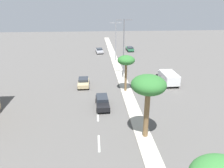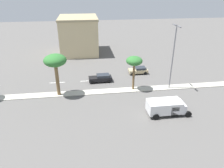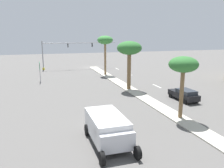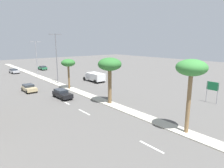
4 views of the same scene
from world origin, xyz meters
TOP-DOWN VIEW (x-y plane):
  - ground_plane at (0.00, 36.72)m, footprint 160.00×160.00m
  - median_curb at (0.00, 47.21)m, footprint 1.80×94.43m
  - lane_stripe_outboard at (-4.92, 23.55)m, footprint 0.20×2.80m
  - lane_stripe_rear at (-4.92, 29.30)m, footprint 0.20×2.80m
  - commercial_building at (-24.02, 27.85)m, footprint 11.73×9.69m
  - palm_tree_leading at (0.17, 24.35)m, footprint 3.56×3.56m
  - palm_tree_inboard at (-0.18, 37.06)m, footprint 2.75×2.75m
  - street_lamp_rear at (0.28, 43.49)m, footprint 2.90×0.24m
  - sedan_tan_leading at (-7.20, 39.83)m, footprint 2.04×3.85m
  - sedan_black_far at (-4.22, 31.77)m, footprint 1.96×4.36m
  - box_truck at (8.04, 40.07)m, footprint 2.69×5.95m

SIDE VIEW (x-z plane):
  - ground_plane at x=0.00m, z-range 0.00..0.00m
  - lane_stripe_outboard at x=-4.92m, z-range 0.00..0.01m
  - lane_stripe_rear at x=-4.92m, z-range 0.00..0.01m
  - median_curb at x=0.00m, z-range 0.00..0.12m
  - sedan_tan_leading at x=-7.20m, z-range 0.05..1.44m
  - sedan_black_far at x=-4.22m, z-range 0.05..1.50m
  - box_truck at x=8.04m, z-range 0.15..2.25m
  - commercial_building at x=-24.02m, z-range 0.01..9.38m
  - palm_tree_inboard at x=-0.18m, z-range 2.17..8.12m
  - palm_tree_leading at x=0.17m, z-range 2.41..9.38m
  - street_lamp_rear at x=0.28m, z-range 0.98..11.96m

